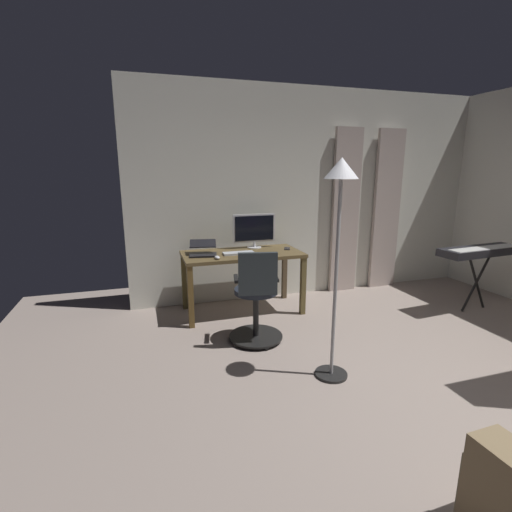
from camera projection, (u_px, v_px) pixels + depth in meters
name	position (u px, v px, depth m)	size (l,w,h in m)	color
ground_plane	(495.00, 420.00, 2.66)	(7.94, 7.94, 0.00)	gray
back_room_partition	(314.00, 194.00, 5.18)	(5.06, 0.10, 2.80)	silver
curtain_left_panel	(386.00, 211.00, 5.46)	(0.42, 0.06, 2.30)	#C0AEA6
curtain_right_panel	(345.00, 212.00, 5.27)	(0.41, 0.06, 2.30)	#C0AEA6
desk	(242.00, 260.00, 4.55)	(1.44, 0.69, 0.76)	brown
office_chair	(256.00, 300.00, 3.75)	(0.56, 0.56, 0.98)	black
computer_monitor	(254.00, 229.00, 4.75)	(0.55, 0.18, 0.43)	silver
computer_keyboard	(238.00, 253.00, 4.44)	(0.37, 0.13, 0.02)	#B7BCC1
laptop	(203.00, 251.00, 4.38)	(0.36, 0.38, 0.16)	black
computer_mouse	(217.00, 257.00, 4.20)	(0.06, 0.10, 0.04)	silver
cell_phone_by_monitor	(287.00, 249.00, 4.73)	(0.07, 0.14, 0.01)	black
piano_keyboard	(481.00, 252.00, 4.58)	(1.16, 0.41, 0.82)	black
floor_lamp	(339.00, 210.00, 2.91)	(0.28, 0.28, 1.84)	black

